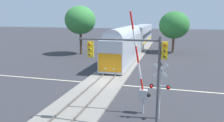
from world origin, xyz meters
name	(u,v)px	position (x,y,z in m)	size (l,w,h in m)	color
ground_plane	(103,84)	(0.00, 0.00, 0.00)	(220.00, 220.00, 0.00)	#333338
road_centre_stripe	(103,84)	(0.00, 0.00, 0.00)	(44.00, 0.20, 0.01)	beige
railway_track	(103,83)	(0.00, 0.00, 0.10)	(4.40, 80.00, 0.32)	gray
commuter_train	(135,39)	(0.00, 20.68, 2.79)	(3.04, 38.90, 5.16)	#B2B7C1
crossing_gate_near	(142,84)	(4.85, -6.02, 2.23)	(1.65, 0.40, 7.32)	#B7B7BC
crossing_signal_mast	(160,85)	(6.09, -6.63, 2.45)	(1.36, 0.44, 4.02)	#B2B2B7
traffic_signal_near_right	(135,59)	(4.60, -8.23, 4.42)	(5.47, 0.38, 5.82)	#4C4C51
elm_centre_background	(174,25)	(7.29, 23.02, 5.35)	(5.74, 5.74, 7.98)	brown
oak_behind_train	(80,20)	(-9.46, 16.55, 6.31)	(5.63, 5.63, 8.91)	#4C3828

